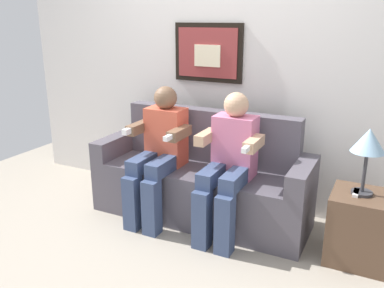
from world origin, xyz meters
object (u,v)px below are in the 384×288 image
person_on_left (159,150)px  table_lamp (368,144)px  person_on_right (229,161)px  spare_remote_on_table (356,193)px  couch (201,182)px  side_table_right (359,227)px

person_on_left → table_lamp: 1.58m
person_on_right → spare_remote_on_table: (0.91, 0.04, -0.10)m
table_lamp → spare_remote_on_table: table_lamp is taller
couch → table_lamp: 1.37m
person_on_right → spare_remote_on_table: person_on_right is taller
couch → side_table_right: bearing=-4.8°
side_table_right → spare_remote_on_table: 0.26m
couch → person_on_left: person_on_left is taller
couch → table_lamp: (1.25, -0.10, 0.55)m
person_on_left → person_on_right: 0.61m
person_on_left → spare_remote_on_table: 1.53m
person_on_left → person_on_right: (0.61, 0.00, -0.00)m
person_on_left → table_lamp: person_on_left is taller
side_table_right → spare_remote_on_table: spare_remote_on_table is taller
table_lamp → spare_remote_on_table: size_ratio=3.54×
person_on_right → side_table_right: 1.02m
person_on_left → person_on_right: bearing=0.0°
side_table_right → table_lamp: table_lamp is taller
table_lamp → spare_remote_on_table: 0.35m
person_on_left → spare_remote_on_table: (1.52, 0.04, -0.10)m
person_on_left → table_lamp: size_ratio=2.41×
person_on_right → side_table_right: person_on_right is taller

